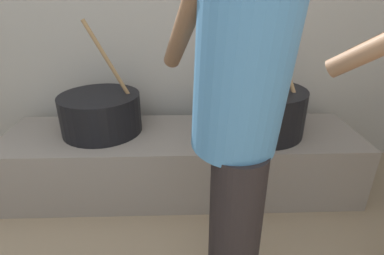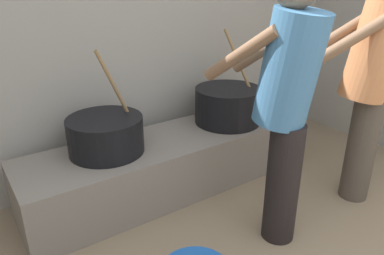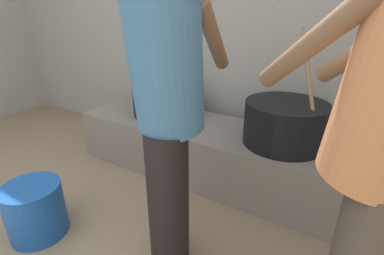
% 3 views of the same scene
% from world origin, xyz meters
% --- Properties ---
extents(block_enclosure_rear, '(5.30, 0.20, 2.36)m').
position_xyz_m(block_enclosure_rear, '(0.00, 2.49, 1.18)').
color(block_enclosure_rear, '#9E998E').
rests_on(block_enclosure_rear, ground_plane).
extents(hearth_ledge, '(2.28, 0.60, 0.42)m').
position_xyz_m(hearth_ledge, '(0.44, 1.97, 0.21)').
color(hearth_ledge, slate).
rests_on(hearth_ledge, ground_plane).
extents(cooking_pot_main, '(0.50, 0.50, 0.70)m').
position_xyz_m(cooking_pot_main, '(-0.08, 2.02, 0.54)').
color(cooking_pot_main, black).
rests_on(cooking_pot_main, hearth_ledge).
extents(cooking_pot_secondary, '(0.53, 0.53, 0.74)m').
position_xyz_m(cooking_pot_secondary, '(0.95, 1.98, 0.56)').
color(cooking_pot_secondary, black).
rests_on(cooking_pot_secondary, hearth_ledge).
extents(cook_in_blue_shirt, '(0.46, 0.71, 1.57)m').
position_xyz_m(cook_in_blue_shirt, '(0.63, 1.12, 0.90)').
color(cook_in_blue_shirt, black).
rests_on(cook_in_blue_shirt, ground_plane).
extents(cook_in_orange_shirt, '(0.71, 0.68, 1.59)m').
position_xyz_m(cook_in_orange_shirt, '(1.42, 1.11, 0.91)').
color(cook_in_orange_shirt, '#4C4238').
rests_on(cook_in_orange_shirt, ground_plane).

